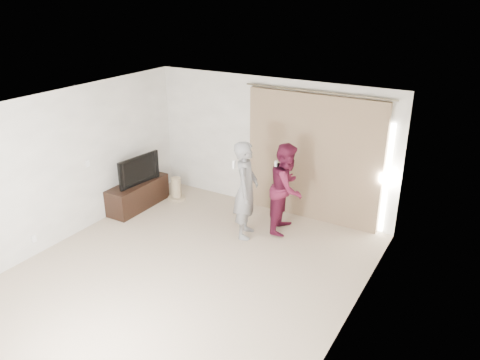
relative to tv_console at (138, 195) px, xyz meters
name	(u,v)px	position (x,y,z in m)	size (l,w,h in m)	color
floor	(190,271)	(2.27, -1.37, -0.27)	(5.50, 5.50, 0.00)	tan
wall_back	(271,145)	(2.27, 1.38, 1.03)	(5.00, 0.04, 2.60)	white
wall_left	(68,165)	(-0.23, -1.37, 1.03)	(0.04, 5.50, 2.60)	white
ceiling	(182,108)	(2.27, -1.37, 2.33)	(5.00, 5.50, 0.01)	white
curtain	(313,159)	(3.18, 1.31, 0.94)	(2.80, 0.11, 2.46)	#8E7457
tv_console	(138,195)	(0.00, 0.00, 0.00)	(0.48, 1.38, 0.53)	black
tv	(136,169)	(0.00, 0.00, 0.55)	(0.99, 0.13, 0.57)	black
scratching_post	(176,191)	(0.45, 0.67, -0.07)	(0.36, 0.36, 0.48)	tan
person_man	(246,190)	(2.45, 0.08, 0.61)	(0.60, 0.74, 1.75)	slate
person_woman	(287,188)	(2.97, 0.63, 0.56)	(0.73, 0.88, 1.65)	#5B152F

